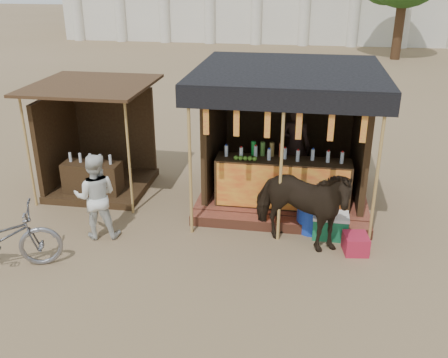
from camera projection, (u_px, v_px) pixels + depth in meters
name	position (u px, v px, depth m)	size (l,w,h in m)	color
ground	(208.00, 283.00, 7.83)	(120.00, 120.00, 0.00)	#846B4C
main_stall	(286.00, 153.00, 10.33)	(3.60, 3.61, 2.78)	brown
secondary_stall	(93.00, 151.00, 10.91)	(2.40, 2.40, 2.38)	#382714
cow	(300.00, 206.00, 8.56)	(0.85, 1.86, 1.57)	black
bystander	(96.00, 196.00, 8.90)	(0.77, 0.60, 1.59)	silver
blue_barrel	(313.00, 212.00, 9.26)	(0.58, 0.58, 0.74)	#1737AE
red_crate	(356.00, 244.00, 8.61)	(0.40, 0.43, 0.33)	#A51B33
cooler	(330.00, 225.00, 9.08)	(0.64, 0.45, 0.46)	#176B40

